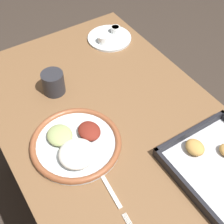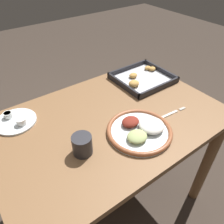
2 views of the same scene
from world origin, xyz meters
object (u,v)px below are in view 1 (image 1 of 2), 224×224
fork (109,188)px  saucer_plate (109,37)px  dinner_plate (76,144)px  drinking_cup (53,83)px  baking_tray (224,167)px

fork → saucer_plate: saucer_plate is taller
fork → saucer_plate: bearing=152.3°
dinner_plate → drinking_cup: (-0.26, 0.05, 0.03)m
baking_tray → dinner_plate: bearing=-133.0°
dinner_plate → saucer_plate: 0.57m
saucer_plate → drinking_cup: size_ratio=2.24×
dinner_plate → fork: 0.18m
dinner_plate → baking_tray: 0.45m
saucer_plate → drinking_cup: (0.16, -0.34, 0.03)m
saucer_plate → baking_tray: bearing=-4.6°
dinner_plate → baking_tray: dinner_plate is taller
saucer_plate → drinking_cup: drinking_cup is taller
fork → baking_tray: 0.35m
dinner_plate → fork: size_ratio=1.30×
fork → baking_tray: (0.13, 0.32, 0.01)m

